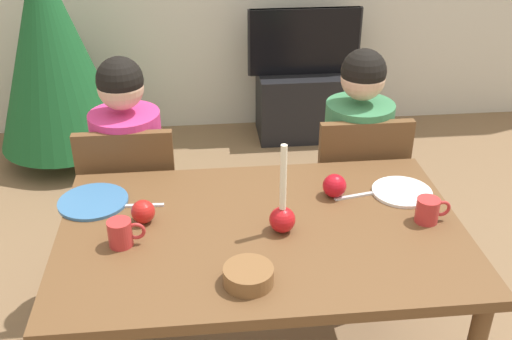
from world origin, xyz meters
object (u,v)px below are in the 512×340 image
object	(u,v)px
plate_left	(93,201)
plate_right	(402,192)
person_left_child	(132,188)
chair_right	(355,190)
tv_stand	(302,105)
candle_centerpiece	(282,214)
bowl_walnuts	(248,276)
christmas_tree	(51,49)
tv	(304,41)
apple_near_candle	(334,186)
apple_by_left_plate	(143,212)
mug_left	(121,233)
dining_table	(262,248)
mug_right	(428,210)
chair_left	(133,202)
person_right_child	(354,176)

from	to	relation	value
plate_left	plate_right	xyz separation A→B (m)	(1.16, -0.05, 0.00)
person_left_child	plate_right	size ratio (longest dim) A/B	5.16
chair_right	plate_left	world-z (taller)	chair_right
chair_right	tv_stand	size ratio (longest dim) A/B	1.41
chair_right	plate_right	xyz separation A→B (m)	(0.05, -0.43, 0.24)
tv_stand	candle_centerpiece	distance (m)	2.44
bowl_walnuts	christmas_tree	bearing A→B (deg)	113.57
tv	plate_left	xyz separation A→B (m)	(-1.16, -2.07, 0.05)
plate_right	tv	bearing A→B (deg)	89.99
tv_stand	plate_left	bearing A→B (deg)	-119.21
plate_right	bowl_walnuts	distance (m)	0.78
candle_centerpiece	apple_near_candle	world-z (taller)	candle_centerpiece
tv_stand	apple_by_left_plate	xyz separation A→B (m)	(-0.96, -2.22, 0.55)
tv	apple_by_left_plate	distance (m)	2.42
person_left_child	mug_left	world-z (taller)	person_left_child
plate_left	dining_table	bearing A→B (deg)	-20.75
plate_right	mug_left	distance (m)	1.05
mug_right	chair_left	bearing A→B (deg)	150.25
chair_right	mug_left	xyz separation A→B (m)	(-0.97, -0.66, 0.28)
bowl_walnuts	dining_table	bearing A→B (deg)	75.66
plate_right	apple_by_left_plate	distance (m)	0.97
chair_left	plate_right	size ratio (longest dim) A/B	3.97
chair_left	plate_left	bearing A→B (deg)	-103.71
mug_right	bowl_walnuts	bearing A→B (deg)	-157.57
chair_left	tv	distance (m)	2.01
chair_left	tv	world-z (taller)	tv
tv	apple_near_candle	xyz separation A→B (m)	(-0.26, -2.12, 0.08)
christmas_tree	mug_right	distance (m)	2.69
candle_centerpiece	mug_right	xyz separation A→B (m)	(0.52, 0.01, -0.02)
person_right_child	candle_centerpiece	size ratio (longest dim) A/B	3.57
tv	bowl_walnuts	size ratio (longest dim) A/B	5.14
person_right_child	christmas_tree	bearing A→B (deg)	138.18
plate_left	candle_centerpiece	bearing A→B (deg)	-20.59
bowl_walnuts	apple_near_candle	distance (m)	0.60
chair_left	chair_right	xyz separation A→B (m)	(1.01, 0.00, 0.00)
candle_centerpiece	mug_left	xyz separation A→B (m)	(-0.54, -0.03, -0.02)
tv_stand	mug_right	bearing A→B (deg)	-89.35
plate_left	plate_right	bearing A→B (deg)	-2.47
christmas_tree	apple_by_left_plate	world-z (taller)	christmas_tree
chair_right	plate_left	size ratio (longest dim) A/B	3.51
tv	tv_stand	bearing A→B (deg)	-90.00
tv	bowl_walnuts	xyz separation A→B (m)	(-0.63, -2.59, 0.07)
person_right_child	mug_left	bearing A→B (deg)	-144.66
apple_by_left_plate	apple_near_candle	bearing A→B (deg)	8.34
dining_table	chair_left	xyz separation A→B (m)	(-0.51, 0.61, -0.15)
apple_near_candle	tv	bearing A→B (deg)	82.93
dining_table	bowl_walnuts	xyz separation A→B (m)	(-0.07, -0.29, 0.11)
dining_table	apple_near_candle	distance (m)	0.37
plate_left	plate_right	size ratio (longest dim) A/B	1.13
person_right_child	mug_left	world-z (taller)	person_right_child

